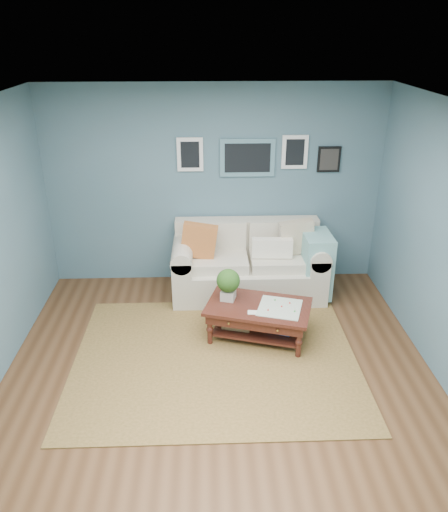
{
  "coord_description": "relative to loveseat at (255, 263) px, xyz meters",
  "views": [
    {
      "loc": [
        -0.11,
        -3.98,
        3.33
      ],
      "look_at": [
        0.08,
        1.0,
        1.02
      ],
      "focal_mm": 35.0,
      "sensor_mm": 36.0,
      "label": 1
    }
  ],
  "objects": [
    {
      "name": "room_shell",
      "position": [
        -0.52,
        -1.97,
        0.93
      ],
      "size": [
        5.0,
        5.02,
        2.7
      ],
      "color": "brown",
      "rests_on": "ground"
    },
    {
      "name": "area_rug",
      "position": [
        -0.57,
        -1.52,
        -0.42
      ],
      "size": [
        3.08,
        2.46,
        0.01
      ],
      "primitive_type": "cube",
      "color": "brown",
      "rests_on": "ground"
    },
    {
      "name": "loveseat",
      "position": [
        0.0,
        0.0,
        0.0
      ],
      "size": [
        2.05,
        0.93,
        1.06
      ],
      "color": "beige",
      "rests_on": "ground"
    },
    {
      "name": "coffee_table",
      "position": [
        -0.12,
        -1.09,
        -0.07
      ],
      "size": [
        1.31,
        0.98,
        0.81
      ],
      "rotation": [
        0.0,
        0.0,
        -0.29
      ],
      "color": "#381710",
      "rests_on": "ground"
    }
  ]
}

